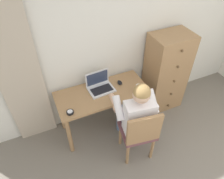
% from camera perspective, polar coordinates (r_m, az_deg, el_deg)
% --- Properties ---
extents(wall_back, '(4.80, 0.05, 2.50)m').
position_cam_1_polar(wall_back, '(2.98, 3.56, 13.76)').
color(wall_back, silver).
rests_on(wall_back, ground_plane).
extents(curtain_panel, '(0.51, 0.03, 2.22)m').
position_cam_1_polar(curtain_panel, '(2.74, -23.69, 3.63)').
color(curtain_panel, '#BCAD99').
rests_on(curtain_panel, ground_plane).
extents(desk, '(1.25, 0.56, 0.71)m').
position_cam_1_polar(desk, '(2.94, -2.58, -2.38)').
color(desk, '#9E754C').
rests_on(desk, ground_plane).
extents(dresser, '(0.59, 0.45, 1.29)m').
position_cam_1_polar(dresser, '(3.40, 14.24, 4.35)').
color(dresser, '#9E754C').
rests_on(dresser, ground_plane).
extents(chair, '(0.48, 0.46, 0.89)m').
position_cam_1_polar(chair, '(2.70, 7.40, -11.27)').
color(chair, brown).
rests_on(chair, ground_plane).
extents(person_seated, '(0.59, 0.62, 1.21)m').
position_cam_1_polar(person_seated, '(2.67, 6.27, -5.92)').
color(person_seated, '#6B84AD').
rests_on(person_seated, ground_plane).
extents(laptop, '(0.36, 0.27, 0.24)m').
position_cam_1_polar(laptop, '(2.89, -3.24, 1.06)').
color(laptop, silver).
rests_on(laptop, desk).
extents(computer_mouse, '(0.07, 0.10, 0.03)m').
position_cam_1_polar(computer_mouse, '(2.99, 2.10, 1.87)').
color(computer_mouse, black).
rests_on(computer_mouse, desk).
extents(desk_clock, '(0.09, 0.09, 0.03)m').
position_cam_1_polar(desk_clock, '(2.64, -11.19, -6.01)').
color(desk_clock, black).
rests_on(desk_clock, desk).
extents(coffee_mug, '(0.12, 0.08, 0.09)m').
position_cam_1_polar(coffee_mug, '(2.88, 7.19, 0.40)').
color(coffee_mug, silver).
rests_on(coffee_mug, desk).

